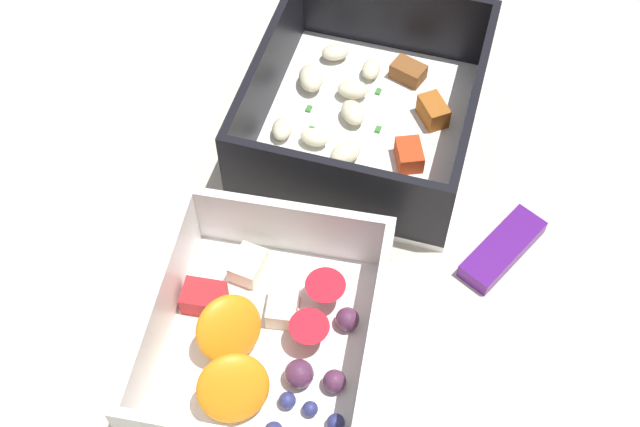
{
  "coord_description": "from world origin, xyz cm",
  "views": [
    {
      "loc": [
        28.69,
        9.54,
        49.44
      ],
      "look_at": [
        -0.71,
        -1.17,
        4.0
      ],
      "focal_mm": 45.45,
      "sensor_mm": 36.0,
      "label": 1
    }
  ],
  "objects": [
    {
      "name": "table_surface",
      "position": [
        0.0,
        0.0,
        1.0
      ],
      "size": [
        80.0,
        80.0,
        2.0
      ],
      "primitive_type": "cube",
      "color": "beige",
      "rests_on": "ground"
    },
    {
      "name": "pasta_container",
      "position": [
        -10.31,
        -1.17,
        4.18
      ],
      "size": [
        19.56,
        17.18,
        6.89
      ],
      "rotation": [
        0.0,
        0.0,
        0.07
      ],
      "color": "white",
      "rests_on": "table_surface"
    },
    {
      "name": "fruit_bowl",
      "position": [
        9.11,
        -1.16,
        3.92
      ],
      "size": [
        17.68,
        16.07,
        5.56
      ],
      "rotation": [
        0.0,
        0.0,
        0.16
      ],
      "color": "white",
      "rests_on": "table_surface"
    },
    {
      "name": "candy_bar",
      "position": [
        -3.12,
        11.21,
        2.6
      ],
      "size": [
        7.38,
        4.96,
        1.2
      ],
      "primitive_type": "cube",
      "rotation": [
        0.0,
        0.0,
        -0.41
      ],
      "color": "#51197A",
      "rests_on": "table_surface"
    }
  ]
}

